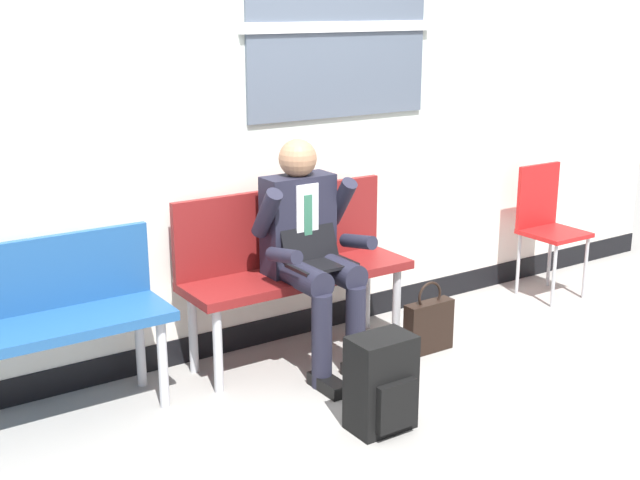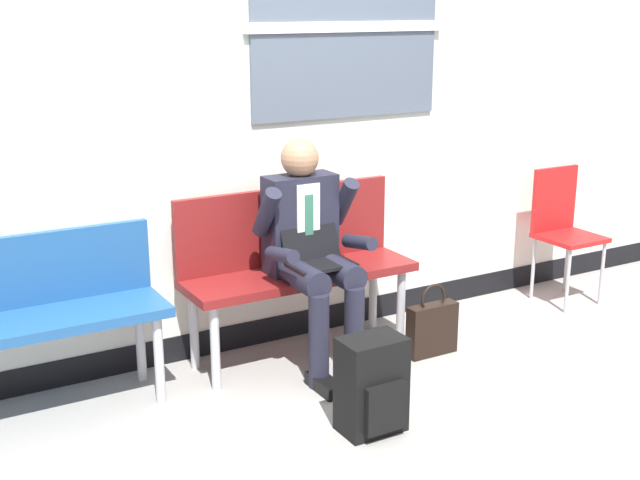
{
  "view_description": "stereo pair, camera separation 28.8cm",
  "coord_description": "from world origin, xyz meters",
  "views": [
    {
      "loc": [
        -2.41,
        -3.45,
        1.98
      ],
      "look_at": [
        -0.01,
        0.14,
        0.75
      ],
      "focal_mm": 46.76,
      "sensor_mm": 36.0,
      "label": 1
    },
    {
      "loc": [
        -2.16,
        -3.6,
        1.98
      ],
      "look_at": [
        -0.01,
        0.14,
        0.75
      ],
      "focal_mm": 46.76,
      "sensor_mm": 36.0,
      "label": 2
    }
  ],
  "objects": [
    {
      "name": "station_wall",
      "position": [
        0.01,
        0.69,
        1.38
      ],
      "size": [
        6.82,
        0.16,
        2.77
      ],
      "color": "beige",
      "rests_on": "ground"
    },
    {
      "name": "handbag",
      "position": [
        0.65,
        -0.02,
        0.16
      ],
      "size": [
        0.31,
        0.09,
        0.43
      ],
      "color": "black",
      "rests_on": "ground"
    },
    {
      "name": "bench_empty",
      "position": [
        -1.54,
        0.41,
        0.55
      ],
      "size": [
        1.39,
        0.42,
        0.89
      ],
      "color": "navy",
      "rests_on": "ground"
    },
    {
      "name": "person_seated",
      "position": [
        -0.02,
        0.21,
        0.69
      ],
      "size": [
        0.57,
        0.7,
        1.27
      ],
      "color": "#1E1E2D",
      "rests_on": "ground"
    },
    {
      "name": "folding_chair",
      "position": [
        2.0,
        0.32,
        0.55
      ],
      "size": [
        0.38,
        0.38,
        0.91
      ],
      "color": "red",
      "rests_on": "ground"
    },
    {
      "name": "bench_with_person",
      "position": [
        -0.02,
        0.41,
        0.58
      ],
      "size": [
        1.35,
        0.42,
        0.97
      ],
      "color": "maroon",
      "rests_on": "ground"
    },
    {
      "name": "backpack",
      "position": [
        -0.15,
        -0.6,
        0.23
      ],
      "size": [
        0.31,
        0.24,
        0.47
      ],
      "color": "black",
      "rests_on": "ground"
    },
    {
      "name": "ground_plane",
      "position": [
        0.0,
        0.0,
        0.0
      ],
      "size": [
        18.0,
        18.0,
        0.0
      ],
      "primitive_type": "plane",
      "color": "gray"
    }
  ]
}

